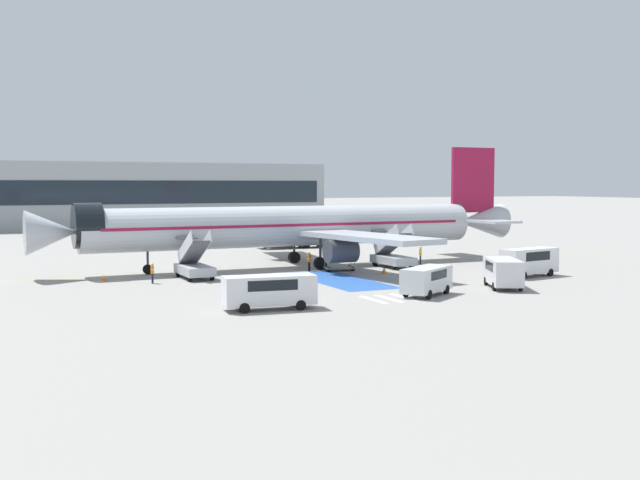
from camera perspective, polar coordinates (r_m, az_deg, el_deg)
The scene contains 22 objects.
ground_plane at distance 69.11m, azimuth -1.28°, elevation -2.04°, with size 600.00×600.00×0.00m, color gray.
apron_leadline_yellow at distance 68.89m, azimuth -2.33°, elevation -2.06°, with size 0.20×81.23×0.01m, color gold.
apron_stand_patch_blue at distance 59.54m, azimuth 1.46°, elevation -3.07°, with size 4.53×12.59×0.01m, color #2856A8.
apron_walkway_bar_0 at distance 49.66m, azimuth 4.07°, elevation -4.55°, with size 0.44×3.60×0.01m, color silver.
apron_walkway_bar_1 at distance 50.24m, azimuth 5.27°, elevation -4.46°, with size 0.44×3.60×0.01m, color silver.
apron_walkway_bar_2 at distance 50.85m, azimuth 6.44°, elevation -4.36°, with size 0.44×3.60×0.01m, color silver.
apron_walkway_bar_3 at distance 51.47m, azimuth 7.59°, elevation -4.27°, with size 0.44×3.60×0.01m, color silver.
airliner at distance 68.83m, azimuth -1.84°, elevation 1.07°, with size 46.88×32.32×11.35m.
boarding_stairs_forward at distance 61.25m, azimuth -9.55°, elevation -1.99°, with size 2.26×5.25×4.03m.
boarding_stairs_aft at distance 68.68m, azimuth 5.56°, elevation -1.26°, with size 2.26×5.25×4.09m.
fuel_tanker at distance 89.39m, azimuth -1.82°, elevation 0.47°, with size 9.71×3.39×3.32m.
service_van_0 at distance 63.86m, azimuth 15.66°, elevation -1.48°, with size 5.60×2.70×2.34m.
service_van_1 at distance 51.65m, azimuth 8.12°, elevation -2.92°, with size 4.90×4.04×1.96m.
service_van_2 at distance 56.45m, azimuth 13.77°, elevation -2.29°, with size 3.92×5.19×2.14m.
service_van_3 at distance 45.57m, azimuth -3.88°, elevation -3.76°, with size 5.77×2.44×2.10m.
baggage_cart at distance 65.87m, azimuth 1.50°, elevation -2.13°, with size 2.88×2.07×0.87m.
ground_crew_0 at distance 71.44m, azimuth 7.66°, elevation -1.07°, with size 0.45×0.48×1.73m.
ground_crew_1 at distance 58.82m, azimuth -12.65°, elevation -2.37°, with size 0.28×0.46×1.59m.
ground_crew_2 at distance 65.42m, azimuth -0.83°, elevation -1.55°, with size 0.48×0.45×1.68m.
traffic_cone_0 at distance 63.88m, azimuth 4.91°, elevation -2.33°, with size 0.51×0.51×0.56m.
traffic_cone_1 at distance 61.52m, azimuth -16.15°, elevation -2.78°, with size 0.41×0.41×0.46m.
terminal_building at distance 135.11m, azimuth -15.76°, elevation 3.30°, with size 76.87×12.10×11.30m.
Camera 1 is at (-27.28, -63.04, 7.65)m, focal length 42.00 mm.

